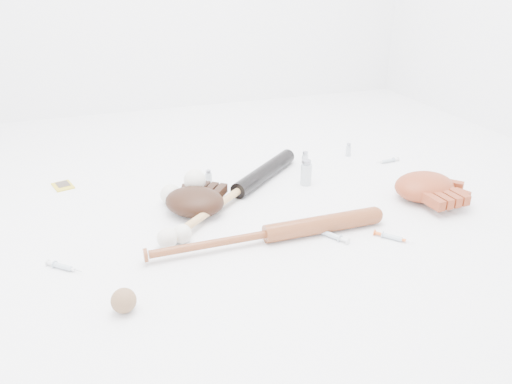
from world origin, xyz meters
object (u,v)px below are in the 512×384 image
object	(u,v)px
glove_dark	(195,201)
pedestal	(196,195)
bat_dark	(239,190)
bat_wood	(268,234)

from	to	relation	value
glove_dark	pedestal	world-z (taller)	glove_dark
bat_dark	glove_dark	world-z (taller)	glove_dark
bat_wood	pedestal	xyz separation A→B (m)	(-0.15, 0.38, -0.01)
bat_wood	pedestal	size ratio (longest dim) A/B	10.66
bat_wood	pedestal	distance (m)	0.41
bat_dark	bat_wood	distance (m)	0.35
bat_dark	bat_wood	bearing A→B (deg)	-133.32
pedestal	bat_dark	bearing A→B (deg)	-12.34
bat_dark	pedestal	size ratio (longest dim) A/B	11.37
glove_dark	bat_wood	bearing A→B (deg)	-20.02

